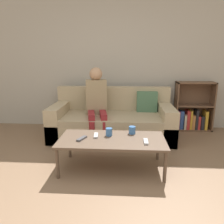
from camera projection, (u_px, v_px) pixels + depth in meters
name	position (u px, v px, depth m)	size (l,w,h in m)	color
ground_plane	(97.00, 222.00, 1.86)	(22.00, 22.00, 0.00)	#84664C
wall_back	(114.00, 61.00, 4.20)	(12.00, 0.06, 2.60)	#B7B2A8
couch	(113.00, 121.00, 3.82)	(2.06, 0.96, 0.83)	tan
bookshelf	(192.00, 112.00, 4.18)	(0.69, 0.28, 0.92)	brown
coffee_table	(112.00, 141.00, 2.68)	(1.30, 0.64, 0.39)	brown
person_adult	(97.00, 99.00, 3.66)	(0.42, 0.69, 1.20)	maroon
cup_near	(132.00, 130.00, 2.84)	(0.09, 0.09, 0.10)	#3D70B2
cup_far	(109.00, 132.00, 2.76)	(0.08, 0.08, 0.10)	#3D70B2
tv_remote_0	(82.00, 139.00, 2.64)	(0.11, 0.18, 0.02)	#47474C
tv_remote_1	(96.00, 135.00, 2.75)	(0.06, 0.17, 0.02)	#B7B7BC
tv_remote_2	(146.00, 141.00, 2.55)	(0.05, 0.17, 0.02)	#B7B7BC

